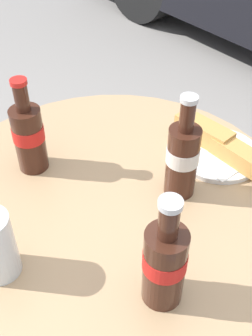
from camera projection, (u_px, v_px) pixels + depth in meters
bistro_table at (113, 245)px, 1.03m from camera, size 0.81×0.81×0.78m
cola_bottle_left at (165, 262)px, 0.67m from camera, size 0.07×0.07×0.23m
cola_bottle_right at (182, 157)px, 0.85m from camera, size 0.07×0.07×0.24m
cola_bottle_center at (29, 135)px, 0.92m from camera, size 0.07×0.07×0.23m
lunch_plate_near at (218, 147)px, 0.99m from camera, size 0.24×0.20×0.06m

